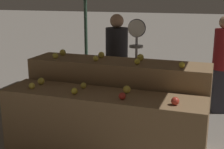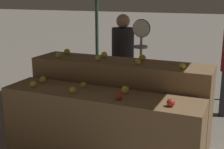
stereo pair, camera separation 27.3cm
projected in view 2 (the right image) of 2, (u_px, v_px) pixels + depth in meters
name	position (u px, v px, depth m)	size (l,w,h in m)	color
display_counter_front	(100.00, 128.00, 3.61)	(2.33, 0.55, 0.84)	olive
display_counter_back	(119.00, 102.00, 4.11)	(2.33, 0.55, 1.09)	olive
apple_front_0	(33.00, 84.00, 3.73)	(0.07, 0.07, 0.07)	yellow
apple_front_1	(73.00, 90.00, 3.50)	(0.07, 0.07, 0.07)	gold
apple_front_2	(119.00, 96.00, 3.28)	(0.08, 0.08, 0.08)	#B72D23
apple_front_3	(171.00, 103.00, 3.08)	(0.08, 0.08, 0.08)	red
apple_front_4	(43.00, 80.00, 3.90)	(0.09, 0.09, 0.09)	gold
apple_front_5	(83.00, 85.00, 3.70)	(0.07, 0.07, 0.07)	gold
apple_front_6	(125.00, 90.00, 3.49)	(0.09, 0.09, 0.09)	yellow
apple_back_0	(59.00, 55.00, 4.18)	(0.08, 0.08, 0.08)	gold
apple_back_1	(98.00, 58.00, 3.98)	(0.07, 0.07, 0.07)	yellow
apple_back_2	(138.00, 62.00, 3.76)	(0.07, 0.07, 0.07)	gold
apple_back_3	(182.00, 66.00, 3.54)	(0.07, 0.07, 0.07)	gold
apple_back_4	(67.00, 52.00, 4.37)	(0.09, 0.09, 0.09)	gold
apple_back_5	(104.00, 55.00, 4.17)	(0.08, 0.08, 0.08)	yellow
apple_back_6	(142.00, 58.00, 3.95)	(0.09, 0.09, 0.09)	gold
produce_scale	(141.00, 50.00, 4.47)	(0.26, 0.20, 1.58)	#99999E
person_vendor_at_scale	(123.00, 58.00, 4.95)	(0.38, 0.38, 1.62)	#2D2D38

